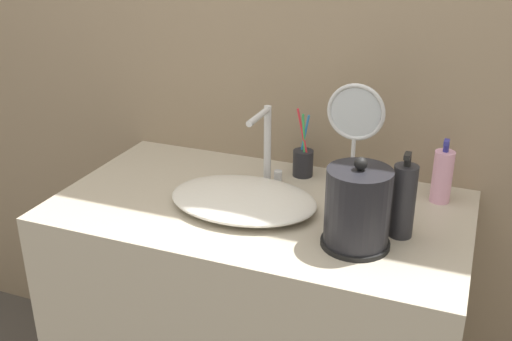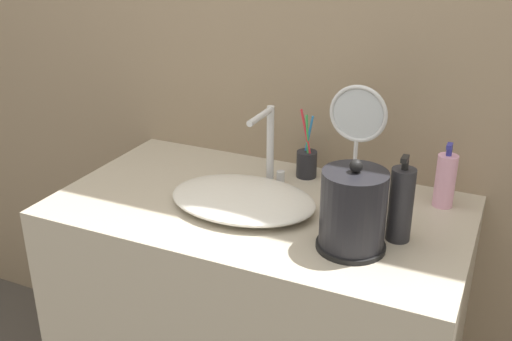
# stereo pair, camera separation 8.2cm
# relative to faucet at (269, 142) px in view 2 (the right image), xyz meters

# --- Properties ---
(wall_back) EXTENTS (6.00, 0.04, 2.60)m
(wall_back) POSITION_rel_faucet_xyz_m (0.03, 0.20, 0.32)
(wall_back) COLOR gray
(wall_back) RESTS_ON ground_plane
(vanity_counter) EXTENTS (1.13, 0.63, 0.84)m
(vanity_counter) POSITION_rel_faucet_xyz_m (0.03, -0.13, -0.56)
(vanity_counter) COLOR #B7AD99
(vanity_counter) RESTS_ON ground_plane
(sink_basin) EXTENTS (0.41, 0.30, 0.05)m
(sink_basin) POSITION_rel_faucet_xyz_m (-0.00, -0.17, -0.11)
(sink_basin) COLOR silver
(sink_basin) RESTS_ON vanity_counter
(faucet) EXTENTS (0.06, 0.15, 0.24)m
(faucet) POSITION_rel_faucet_xyz_m (0.00, 0.00, 0.00)
(faucet) COLOR silver
(faucet) RESTS_ON vanity_counter
(electric_kettle) EXTENTS (0.17, 0.17, 0.23)m
(electric_kettle) POSITION_rel_faucet_xyz_m (0.33, -0.25, -0.04)
(electric_kettle) COLOR black
(electric_kettle) RESTS_ON vanity_counter
(toothbrush_cup) EXTENTS (0.06, 0.06, 0.22)m
(toothbrush_cup) POSITION_rel_faucet_xyz_m (0.08, 0.10, -0.09)
(toothbrush_cup) COLOR #232328
(toothbrush_cup) RESTS_ON vanity_counter
(lotion_bottle) EXTENTS (0.05, 0.05, 0.18)m
(lotion_bottle) POSITION_rel_faucet_xyz_m (0.49, 0.07, -0.06)
(lotion_bottle) COLOR #EAA8C6
(lotion_bottle) RESTS_ON vanity_counter
(shampoo_bottle) EXTENTS (0.06, 0.06, 0.22)m
(shampoo_bottle) POSITION_rel_faucet_xyz_m (0.42, -0.17, -0.04)
(shampoo_bottle) COLOR #28282D
(shampoo_bottle) RESTS_ON vanity_counter
(vanity_mirror) EXTENTS (0.16, 0.11, 0.32)m
(vanity_mirror) POSITION_rel_faucet_xyz_m (0.24, 0.04, 0.05)
(vanity_mirror) COLOR silver
(vanity_mirror) RESTS_ON vanity_counter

